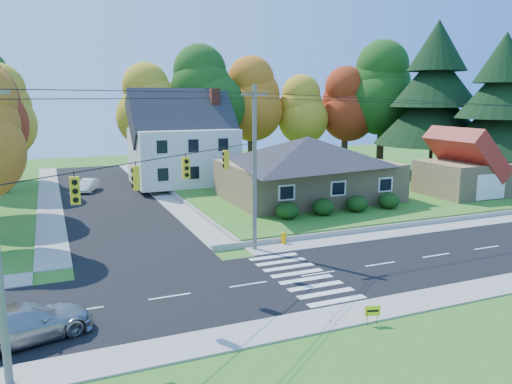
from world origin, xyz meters
TOP-DOWN VIEW (x-y plane):
  - ground at (0.00, 0.00)m, footprint 120.00×120.00m
  - road_main at (0.00, 0.00)m, footprint 90.00×8.00m
  - road_cross at (-8.00, 26.00)m, footprint 8.00×44.00m
  - sidewalk_north at (0.00, 5.00)m, footprint 90.00×2.00m
  - sidewalk_south at (0.00, -5.00)m, footprint 90.00×2.00m
  - lawn at (13.00, 21.00)m, footprint 30.00×30.00m
  - ranch_house at (8.00, 16.00)m, footprint 14.60×10.60m
  - colonial_house at (0.04, 28.00)m, footprint 10.40×8.40m
  - garage at (22.00, 11.99)m, footprint 7.30×6.30m
  - hedge_row at (7.50, 9.80)m, footprint 10.70×1.70m
  - traffic_infrastructure at (-0.15, 1.35)m, footprint 38.10×10.66m
  - tree_lot_0 at (-2.00, 34.00)m, footprint 6.72×6.72m
  - tree_lot_1 at (4.00, 33.00)m, footprint 7.84×7.84m
  - tree_lot_2 at (10.00, 34.00)m, footprint 7.28×7.28m
  - tree_lot_3 at (16.00, 33.00)m, footprint 6.16×6.16m
  - tree_lot_4 at (22.00, 32.00)m, footprint 6.72×6.72m
  - tree_lot_5 at (26.00, 30.00)m, footprint 8.40×8.40m
  - conifer_east_a at (27.00, 22.00)m, footprint 12.80×12.80m
  - conifer_east_b at (28.00, 14.00)m, footprint 11.20×11.20m
  - silver_sedan at (-14.13, -2.16)m, footprint 5.48×3.42m
  - white_car at (-9.40, 29.32)m, footprint 2.55×3.95m
  - fire_hydrant at (0.67, 5.58)m, footprint 0.48×0.37m
  - yard_sign at (-0.93, -6.10)m, footprint 0.64×0.22m

SIDE VIEW (x-z plane):
  - ground at x=0.00m, z-range 0.00..0.00m
  - road_main at x=0.00m, z-range 0.00..0.02m
  - road_cross at x=-8.00m, z-range 0.00..0.02m
  - sidewalk_north at x=0.00m, z-range 0.00..0.08m
  - sidewalk_south at x=0.00m, z-range 0.00..0.08m
  - lawn at x=13.00m, z-range 0.00..0.50m
  - fire_hydrant at x=0.67m, z-range -0.02..0.82m
  - yard_sign at x=-0.93m, z-range 0.18..1.00m
  - white_car at x=-9.40m, z-range 0.02..1.25m
  - silver_sedan at x=-14.13m, z-range 0.02..1.50m
  - hedge_row at x=7.50m, z-range 0.50..1.77m
  - garage at x=22.00m, z-range 0.54..5.14m
  - ranch_house at x=8.00m, z-range 0.57..5.97m
  - colonial_house at x=0.04m, z-range -0.22..9.38m
  - traffic_infrastructure at x=-0.15m, z-range 0.15..10.15m
  - tree_lot_3 at x=16.00m, z-range 1.92..13.39m
  - conifer_east_b at x=28.00m, z-range 0.86..15.70m
  - tree_lot_0 at x=-2.00m, z-range 2.05..14.56m
  - tree_lot_4 at x=22.00m, z-range 2.05..14.56m
  - tree_lot_2 at x=10.00m, z-range 2.18..15.74m
  - conifer_east_a at x=27.00m, z-range 0.91..17.87m
  - tree_lot_1 at x=4.00m, z-range 2.31..16.91m
  - tree_lot_5 at x=26.00m, z-range 2.45..18.09m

